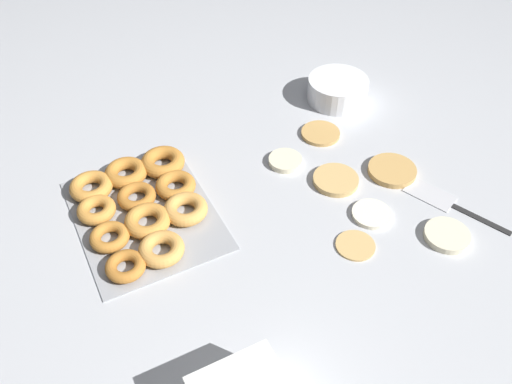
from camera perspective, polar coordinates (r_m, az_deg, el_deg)
The scene contains 11 objects.
ground_plane at distance 1.24m, azimuth 6.48°, elevation -2.05°, with size 3.00×3.00×0.00m, color #B2B5BA.
pancake_0 at distance 1.36m, azimuth 14.13°, elevation 2.22°, with size 0.12×0.12×0.01m, color tan.
pancake_1 at distance 1.25m, azimuth 12.07°, elevation -2.28°, with size 0.09×0.09×0.01m, color silver.
pancake_2 at distance 1.31m, azimuth 8.39°, elevation 1.27°, with size 0.11×0.11×0.01m, color tan.
pancake_3 at distance 1.44m, azimuth 6.81°, elevation 6.15°, with size 0.10×0.10×0.01m, color tan.
pancake_4 at distance 1.24m, azimuth 19.46°, elevation -4.33°, with size 0.10×0.10×0.01m, color beige.
pancake_5 at distance 1.18m, azimuth 10.44°, elevation -5.48°, with size 0.09×0.09×0.01m, color tan.
pancake_6 at distance 1.35m, azimuth 3.10°, elevation 3.30°, with size 0.08×0.08×0.01m, color beige.
donut_tray at distance 1.25m, azimuth -11.94°, elevation -1.29°, with size 0.37×0.30×0.04m.
batter_bowl at distance 1.57m, azimuth 8.59°, elevation 10.60°, with size 0.17×0.17×0.07m.
spatula at distance 1.33m, azimuth 18.89°, elevation -0.74°, with size 0.24×0.13×0.01m.
Camera 1 is at (0.69, -0.51, 0.89)m, focal length 38.00 mm.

